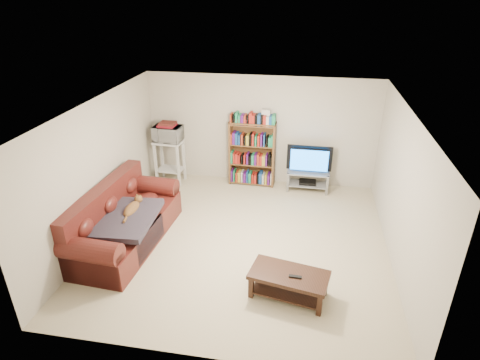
% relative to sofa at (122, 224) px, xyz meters
% --- Properties ---
extents(floor, '(5.00, 5.00, 0.00)m').
position_rel_sofa_xyz_m(floor, '(2.04, 0.35, -0.35)').
color(floor, beige).
rests_on(floor, ground).
extents(ceiling, '(5.00, 5.00, 0.00)m').
position_rel_sofa_xyz_m(ceiling, '(2.04, 0.35, 2.05)').
color(ceiling, white).
rests_on(ceiling, ground).
extents(wall_back, '(5.00, 0.00, 5.00)m').
position_rel_sofa_xyz_m(wall_back, '(2.04, 2.85, 0.85)').
color(wall_back, beige).
rests_on(wall_back, ground).
extents(wall_front, '(5.00, 0.00, 5.00)m').
position_rel_sofa_xyz_m(wall_front, '(2.04, -2.15, 0.85)').
color(wall_front, beige).
rests_on(wall_front, ground).
extents(wall_left, '(0.00, 5.00, 5.00)m').
position_rel_sofa_xyz_m(wall_left, '(-0.46, 0.35, 0.85)').
color(wall_left, beige).
rests_on(wall_left, ground).
extents(wall_right, '(0.00, 5.00, 5.00)m').
position_rel_sofa_xyz_m(wall_right, '(4.54, 0.35, 0.85)').
color(wall_right, beige).
rests_on(wall_right, ground).
extents(sofa, '(1.20, 2.47, 1.03)m').
position_rel_sofa_xyz_m(sofa, '(0.00, 0.00, 0.00)').
color(sofa, '#4E1814').
rests_on(sofa, floor).
extents(blanket, '(0.95, 1.22, 0.20)m').
position_rel_sofa_xyz_m(blanket, '(0.18, -0.18, 0.24)').
color(blanket, '#312A36').
rests_on(blanket, sofa).
extents(cat, '(0.31, 0.67, 0.20)m').
position_rel_sofa_xyz_m(cat, '(0.20, 0.04, 0.30)').
color(cat, brown).
rests_on(cat, sofa).
extents(coffee_table, '(1.19, 0.76, 0.40)m').
position_rel_sofa_xyz_m(coffee_table, '(2.93, -0.89, -0.07)').
color(coffee_table, black).
rests_on(coffee_table, floor).
extents(remote, '(0.18, 0.06, 0.02)m').
position_rel_sofa_xyz_m(remote, '(3.02, -0.95, 0.06)').
color(remote, black).
rests_on(remote, coffee_table).
extents(tv_stand, '(0.90, 0.41, 0.45)m').
position_rel_sofa_xyz_m(tv_stand, '(3.13, 2.53, -0.05)').
color(tv_stand, '#999EA3').
rests_on(tv_stand, floor).
extents(television, '(0.96, 0.13, 0.56)m').
position_rel_sofa_xyz_m(television, '(3.13, 2.53, 0.37)').
color(television, black).
rests_on(television, tv_stand).
extents(dvd_player, '(0.36, 0.25, 0.06)m').
position_rel_sofa_xyz_m(dvd_player, '(3.13, 2.53, -0.16)').
color(dvd_player, black).
rests_on(dvd_player, tv_stand).
extents(bookshelf, '(1.01, 0.34, 1.45)m').
position_rel_sofa_xyz_m(bookshelf, '(1.89, 2.65, 0.39)').
color(bookshelf, brown).
rests_on(bookshelf, floor).
extents(shelf_clutter, '(0.74, 0.23, 0.28)m').
position_rel_sofa_xyz_m(shelf_clutter, '(1.98, 2.66, 1.20)').
color(shelf_clutter, silver).
rests_on(shelf_clutter, bookshelf).
extents(microwave_stand, '(0.64, 0.48, 0.98)m').
position_rel_sofa_xyz_m(microwave_stand, '(0.05, 2.45, 0.28)').
color(microwave_stand, silver).
rests_on(microwave_stand, floor).
extents(microwave, '(0.63, 0.45, 0.34)m').
position_rel_sofa_xyz_m(microwave, '(0.05, 2.45, 0.80)').
color(microwave, silver).
rests_on(microwave, microwave_stand).
extents(game_boxes, '(0.38, 0.33, 0.05)m').
position_rel_sofa_xyz_m(game_boxes, '(0.05, 2.45, 0.99)').
color(game_boxes, maroon).
rests_on(game_boxes, microwave).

